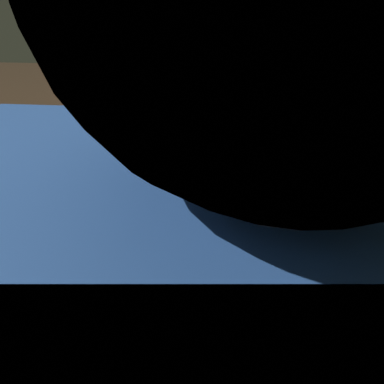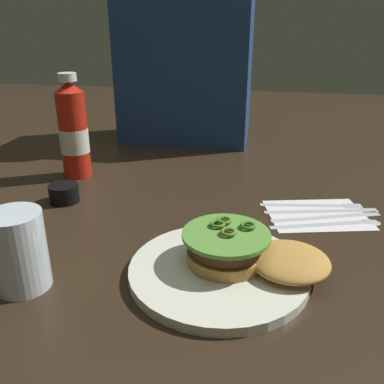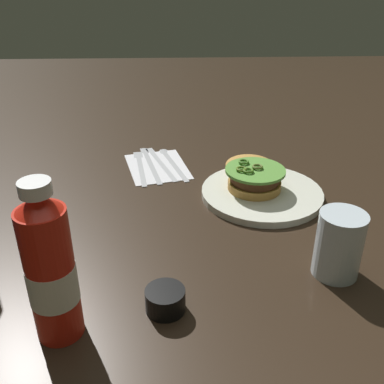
{
  "view_description": "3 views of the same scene",
  "coord_description": "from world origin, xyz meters",
  "px_view_note": "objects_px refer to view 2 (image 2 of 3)",
  "views": [
    {
      "loc": [
        -0.07,
        0.73,
        0.48
      ],
      "look_at": [
        -0.01,
        0.11,
        0.08
      ],
      "focal_mm": 31.84,
      "sensor_mm": 36.0,
      "label": 1
    },
    {
      "loc": [
        0.15,
        -0.6,
        0.34
      ],
      "look_at": [
        0.03,
        0.07,
        0.06
      ],
      "focal_mm": 39.05,
      "sensor_mm": 36.0,
      "label": 2
    },
    {
      "loc": [
        -0.73,
        0.09,
        0.46
      ],
      "look_at": [
        0.04,
        0.06,
        0.04
      ],
      "focal_mm": 41.97,
      "sensor_mm": 36.0,
      "label": 3
    }
  ],
  "objects_px": {
    "burger_sandwich": "(249,252)",
    "ketchup_bottle": "(73,132)",
    "spoon_utensil": "(341,222)",
    "steak_knife": "(329,209)",
    "water_glass": "(19,251)",
    "butter_knife": "(333,215)",
    "condiment_cup": "(64,193)",
    "diner_person": "(185,49)",
    "dinner_plate": "(219,271)",
    "napkin": "(317,214)",
    "fork_utensil": "(320,204)"
  },
  "relations": [
    {
      "from": "burger_sandwich",
      "to": "ketchup_bottle",
      "type": "bearing_deg",
      "value": 141.41
    },
    {
      "from": "spoon_utensil",
      "to": "steak_knife",
      "type": "distance_m",
      "value": 0.05
    },
    {
      "from": "water_glass",
      "to": "butter_knife",
      "type": "distance_m",
      "value": 0.53
    },
    {
      "from": "ketchup_bottle",
      "to": "water_glass",
      "type": "relative_size",
      "value": 2.1
    },
    {
      "from": "condiment_cup",
      "to": "diner_person",
      "type": "height_order",
      "value": "diner_person"
    },
    {
      "from": "dinner_plate",
      "to": "napkin",
      "type": "bearing_deg",
      "value": 55.39
    },
    {
      "from": "condiment_cup",
      "to": "dinner_plate",
      "type": "bearing_deg",
      "value": -30.95
    },
    {
      "from": "burger_sandwich",
      "to": "spoon_utensil",
      "type": "height_order",
      "value": "burger_sandwich"
    },
    {
      "from": "napkin",
      "to": "fork_utensil",
      "type": "bearing_deg",
      "value": 77.12
    },
    {
      "from": "water_glass",
      "to": "diner_person",
      "type": "relative_size",
      "value": 0.19
    },
    {
      "from": "burger_sandwich",
      "to": "spoon_utensil",
      "type": "bearing_deg",
      "value": 49.8
    },
    {
      "from": "napkin",
      "to": "butter_knife",
      "type": "relative_size",
      "value": 0.88
    },
    {
      "from": "napkin",
      "to": "steak_knife",
      "type": "xyz_separation_m",
      "value": [
        0.02,
        0.02,
        0.0
      ]
    },
    {
      "from": "ketchup_bottle",
      "to": "water_glass",
      "type": "bearing_deg",
      "value": -75.03
    },
    {
      "from": "napkin",
      "to": "steak_knife",
      "type": "height_order",
      "value": "steak_knife"
    },
    {
      "from": "dinner_plate",
      "to": "fork_utensil",
      "type": "xyz_separation_m",
      "value": [
        0.17,
        0.27,
        -0.0
      ]
    },
    {
      "from": "butter_knife",
      "to": "diner_person",
      "type": "height_order",
      "value": "diner_person"
    },
    {
      "from": "burger_sandwich",
      "to": "condiment_cup",
      "type": "xyz_separation_m",
      "value": [
        -0.37,
        0.19,
        -0.02
      ]
    },
    {
      "from": "burger_sandwich",
      "to": "diner_person",
      "type": "distance_m",
      "value": 0.75
    },
    {
      "from": "dinner_plate",
      "to": "napkin",
      "type": "distance_m",
      "value": 0.27
    },
    {
      "from": "water_glass",
      "to": "napkin",
      "type": "relative_size",
      "value": 0.62
    },
    {
      "from": "steak_knife",
      "to": "fork_utensil",
      "type": "bearing_deg",
      "value": 120.72
    },
    {
      "from": "condiment_cup",
      "to": "steak_knife",
      "type": "height_order",
      "value": "condiment_cup"
    },
    {
      "from": "steak_knife",
      "to": "diner_person",
      "type": "distance_m",
      "value": 0.63
    },
    {
      "from": "napkin",
      "to": "butter_knife",
      "type": "bearing_deg",
      "value": -8.48
    },
    {
      "from": "condiment_cup",
      "to": "spoon_utensil",
      "type": "distance_m",
      "value": 0.53
    },
    {
      "from": "napkin",
      "to": "butter_knife",
      "type": "xyz_separation_m",
      "value": [
        0.03,
        -0.0,
        0.0
      ]
    },
    {
      "from": "spoon_utensil",
      "to": "diner_person",
      "type": "relative_size",
      "value": 0.33
    },
    {
      "from": "fork_utensil",
      "to": "butter_knife",
      "type": "bearing_deg",
      "value": -68.24
    },
    {
      "from": "water_glass",
      "to": "condiment_cup",
      "type": "height_order",
      "value": "water_glass"
    },
    {
      "from": "ketchup_bottle",
      "to": "spoon_utensil",
      "type": "height_order",
      "value": "ketchup_bottle"
    },
    {
      "from": "burger_sandwich",
      "to": "water_glass",
      "type": "xyz_separation_m",
      "value": [
        -0.3,
        -0.09,
        0.02
      ]
    },
    {
      "from": "spoon_utensil",
      "to": "diner_person",
      "type": "distance_m",
      "value": 0.67
    },
    {
      "from": "water_glass",
      "to": "spoon_utensil",
      "type": "bearing_deg",
      "value": 30.61
    },
    {
      "from": "water_glass",
      "to": "condiment_cup",
      "type": "xyz_separation_m",
      "value": [
        -0.07,
        0.27,
        -0.04
      ]
    },
    {
      "from": "water_glass",
      "to": "napkin",
      "type": "bearing_deg",
      "value": 35.7
    },
    {
      "from": "dinner_plate",
      "to": "fork_utensil",
      "type": "bearing_deg",
      "value": 58.3
    },
    {
      "from": "butter_knife",
      "to": "spoon_utensil",
      "type": "bearing_deg",
      "value": -67.89
    },
    {
      "from": "dinner_plate",
      "to": "condiment_cup",
      "type": "relative_size",
      "value": 4.37
    },
    {
      "from": "ketchup_bottle",
      "to": "water_glass",
      "type": "height_order",
      "value": "ketchup_bottle"
    },
    {
      "from": "ketchup_bottle",
      "to": "steak_knife",
      "type": "relative_size",
      "value": 1.08
    },
    {
      "from": "dinner_plate",
      "to": "condiment_cup",
      "type": "xyz_separation_m",
      "value": [
        -0.33,
        0.2,
        0.01
      ]
    },
    {
      "from": "ketchup_bottle",
      "to": "diner_person",
      "type": "distance_m",
      "value": 0.42
    },
    {
      "from": "steak_knife",
      "to": "diner_person",
      "type": "xyz_separation_m",
      "value": [
        -0.36,
        0.45,
        0.25
      ]
    },
    {
      "from": "napkin",
      "to": "spoon_utensil",
      "type": "height_order",
      "value": "spoon_utensil"
    },
    {
      "from": "dinner_plate",
      "to": "steak_knife",
      "type": "height_order",
      "value": "dinner_plate"
    },
    {
      "from": "spoon_utensil",
      "to": "steak_knife",
      "type": "relative_size",
      "value": 0.92
    },
    {
      "from": "spoon_utensil",
      "to": "fork_utensil",
      "type": "relative_size",
      "value": 1.0
    },
    {
      "from": "butter_knife",
      "to": "fork_utensil",
      "type": "distance_m",
      "value": 0.05
    },
    {
      "from": "burger_sandwich",
      "to": "water_glass",
      "type": "relative_size",
      "value": 1.9
    }
  ]
}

